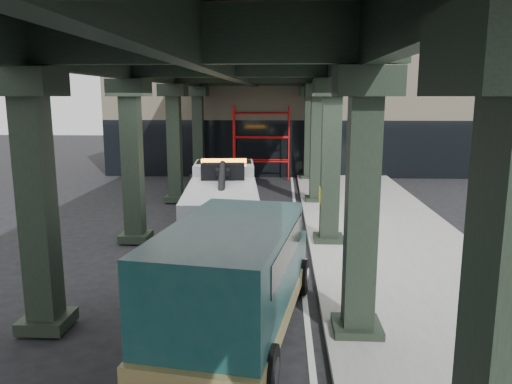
% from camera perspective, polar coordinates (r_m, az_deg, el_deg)
% --- Properties ---
extents(ground, '(90.00, 90.00, 0.00)m').
position_cam_1_polar(ground, '(13.68, -2.03, -8.34)').
color(ground, black).
rests_on(ground, ground).
extents(sidewalk, '(5.00, 40.00, 0.15)m').
position_cam_1_polar(sidewalk, '(15.86, 15.14, -5.71)').
color(sidewalk, gray).
rests_on(sidewalk, ground).
extents(lane_stripe, '(0.12, 38.00, 0.01)m').
position_cam_1_polar(lane_stripe, '(15.54, 4.92, -5.98)').
color(lane_stripe, silver).
rests_on(lane_stripe, ground).
extents(viaduct, '(7.40, 32.00, 6.40)m').
position_cam_1_polar(viaduct, '(14.97, -3.05, 14.54)').
color(viaduct, black).
rests_on(viaduct, ground).
extents(building, '(22.00, 10.00, 8.00)m').
position_cam_1_polar(building, '(32.88, 4.58, 9.97)').
color(building, '#C6B793').
rests_on(building, ground).
extents(scaffolding, '(3.08, 0.88, 4.00)m').
position_cam_1_polar(scaffolding, '(27.63, 0.63, 5.91)').
color(scaffolding, red).
rests_on(scaffolding, ground).
extents(tow_truck, '(2.74, 7.62, 2.45)m').
position_cam_1_polar(tow_truck, '(16.28, -3.80, -0.87)').
color(tow_truck, black).
rests_on(tow_truck, ground).
extents(towed_van, '(2.98, 5.83, 2.26)m').
position_cam_1_polar(towed_van, '(9.46, -2.46, -9.46)').
color(towed_van, '#0F3739').
rests_on(towed_van, ground).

